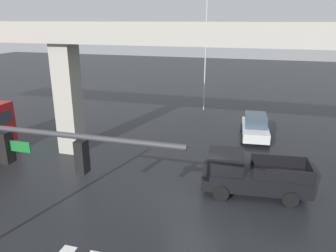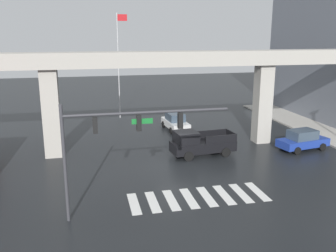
% 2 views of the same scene
% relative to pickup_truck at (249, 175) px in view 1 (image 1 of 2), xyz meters
% --- Properties ---
extents(ground_plane, '(120.00, 120.00, 0.00)m').
position_rel_pickup_truck_xyz_m(ground_plane, '(-2.39, -1.79, -0.99)').
color(ground_plane, black).
extents(elevated_overpass, '(55.67, 2.15, 8.12)m').
position_rel_pickup_truck_xyz_m(elevated_overpass, '(-2.39, 2.51, 5.96)').
color(elevated_overpass, '#ADA89E').
rests_on(elevated_overpass, ground).
extents(pickup_truck, '(5.26, 2.45, 2.08)m').
position_rel_pickup_truck_xyz_m(pickup_truck, '(0.00, 0.00, 0.00)').
color(pickup_truck, black).
rests_on(pickup_truck, ground).
extents(sedan_white, '(2.23, 4.43, 1.72)m').
position_rel_pickup_truck_xyz_m(sedan_white, '(0.06, 8.29, -0.14)').
color(sedan_white, silver).
rests_on(sedan_white, ground).
extents(flagpole, '(1.16, 0.12, 11.65)m').
position_rel_pickup_truck_xyz_m(flagpole, '(-4.79, 15.03, 5.67)').
color(flagpole, silver).
rests_on(flagpole, ground).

